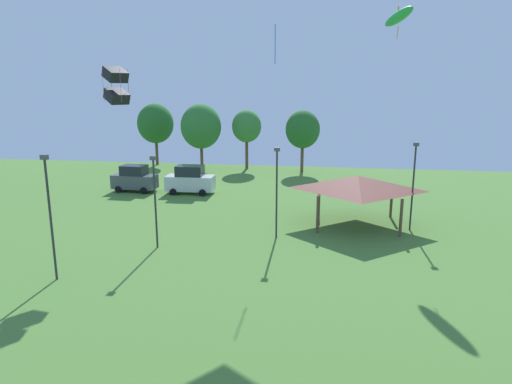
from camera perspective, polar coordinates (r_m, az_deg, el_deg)
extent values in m
pyramid|color=#E54C93|center=(33.48, 2.40, 21.90)|extent=(2.85, 2.18, 0.09)
cylinder|color=blue|center=(32.28, 2.41, 17.97)|extent=(0.11, 0.42, 2.60)
cube|color=black|center=(29.65, -17.18, 13.86)|extent=(1.75, 1.72, 1.04)
cube|color=black|center=(29.64, -17.02, 11.39)|extent=(1.75, 1.72, 1.04)
cylinder|color=#E54C93|center=(29.39, -18.57, 12.53)|extent=(0.02, 0.02, 1.92)
cylinder|color=#E54C93|center=(28.91, -16.57, 12.67)|extent=(0.02, 0.02, 1.92)
cylinder|color=#E54C93|center=(30.38, -17.60, 12.59)|extent=(0.02, 0.02, 1.92)
cylinder|color=#E54C93|center=(29.91, -15.66, 12.71)|extent=(0.02, 0.02, 1.92)
ellipsoid|color=green|center=(35.84, 17.40, 20.19)|extent=(2.09, 3.49, 1.45)
cube|color=orange|center=(35.87, 17.42, 20.52)|extent=(0.19, 0.26, 0.95)
cylinder|color=orange|center=(35.71, 17.28, 18.50)|extent=(0.11, 0.17, 0.85)
cube|color=#4C5156|center=(44.94, -14.93, 1.29)|extent=(4.24, 1.94, 1.30)
cube|color=#1E232D|center=(44.74, -15.01, 2.67)|extent=(2.37, 1.70, 0.91)
cylinder|color=black|center=(43.75, -13.87, 0.17)|extent=(0.65, 0.25, 0.64)
cylinder|color=black|center=(45.27, -12.94, 0.64)|extent=(0.65, 0.25, 0.64)
cylinder|color=black|center=(44.92, -16.84, 0.32)|extent=(0.65, 0.25, 0.64)
cylinder|color=black|center=(46.40, -15.83, 0.77)|extent=(0.65, 0.25, 0.64)
cube|color=silver|center=(42.99, -8.22, 1.13)|extent=(4.49, 1.92, 1.37)
cube|color=#1E232D|center=(42.77, -8.27, 2.65)|extent=(2.48, 1.73, 0.96)
cylinder|color=black|center=(41.91, -6.71, -0.09)|extent=(0.64, 0.23, 0.64)
cylinder|color=black|center=(43.64, -6.12, 0.45)|extent=(0.64, 0.23, 0.64)
cylinder|color=black|center=(42.67, -10.31, 0.02)|extent=(0.64, 0.23, 0.64)
cylinder|color=black|center=(44.37, -9.59, 0.54)|extent=(0.64, 0.23, 0.64)
cylinder|color=brown|center=(31.21, 7.72, -2.77)|extent=(0.20, 0.20, 2.60)
cylinder|color=brown|center=(31.62, 17.67, -3.08)|extent=(0.20, 0.20, 2.60)
cylinder|color=brown|center=(35.78, 7.88, -0.75)|extent=(0.20, 0.20, 2.60)
cylinder|color=brown|center=(36.14, 16.57, -1.04)|extent=(0.20, 0.20, 2.60)
pyramid|color=brown|center=(33.17, 12.62, 1.16)|extent=(7.07, 6.11, 1.00)
cylinder|color=#2D2D33|center=(28.35, -12.46, -1.56)|extent=(0.12, 0.12, 5.48)
cube|color=#4C4C51|center=(27.79, -12.75, 4.16)|extent=(0.36, 0.20, 0.24)
cylinder|color=#2D2D33|center=(29.53, 2.59, -0.42)|extent=(0.12, 0.12, 5.75)
cube|color=#4C4C51|center=(28.99, 2.65, 5.35)|extent=(0.36, 0.20, 0.24)
cylinder|color=#2D2D33|center=(32.92, 19.00, 0.38)|extent=(0.12, 0.12, 5.87)
cube|color=#4C4C51|center=(32.44, 19.40, 5.65)|extent=(0.36, 0.20, 0.24)
cylinder|color=#2D2D33|center=(25.13, -24.25, -3.35)|extent=(0.12, 0.12, 6.25)
cube|color=#4C4C51|center=(24.49, -24.95, 3.97)|extent=(0.36, 0.20, 0.24)
cylinder|color=brown|center=(60.10, -12.30, 5.05)|extent=(0.36, 0.36, 3.57)
ellipsoid|color=#286628|center=(59.74, -12.46, 8.36)|extent=(4.54, 4.54, 4.99)
cylinder|color=brown|center=(55.64, -6.80, 4.55)|extent=(0.36, 0.36, 3.38)
ellipsoid|color=#337533|center=(55.25, -6.90, 8.15)|extent=(4.82, 4.82, 5.30)
cylinder|color=brown|center=(55.70, -1.16, 4.89)|extent=(0.36, 0.36, 3.85)
ellipsoid|color=#3D7F38|center=(55.34, -1.18, 8.23)|extent=(3.53, 3.53, 3.88)
cylinder|color=brown|center=(53.75, 5.78, 4.35)|extent=(0.36, 0.36, 3.50)
ellipsoid|color=#286628|center=(53.37, 5.86, 7.79)|extent=(3.96, 3.96, 4.36)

